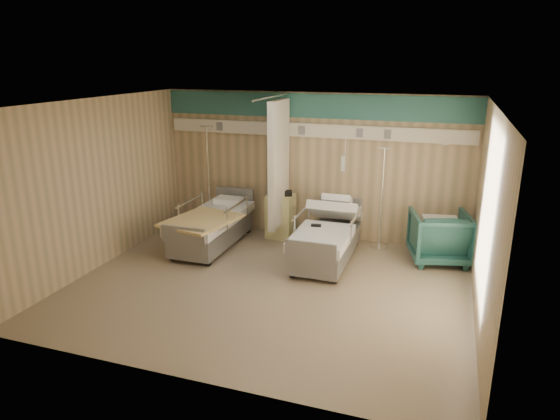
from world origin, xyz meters
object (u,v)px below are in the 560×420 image
object	(u,v)px
visitor_armchair	(439,237)
iv_stand_right	(380,228)
bed_right	(327,243)
bed_left	(212,230)
iv_stand_left	(210,209)
bedside_cabinet	(281,216)

from	to	relation	value
visitor_armchair	iv_stand_right	size ratio (longest dim) A/B	0.52
bed_right	bed_left	distance (m)	2.20
visitor_armchair	iv_stand_left	size ratio (longest dim) A/B	0.46
bed_right	visitor_armchair	world-z (taller)	visitor_armchair
bed_left	iv_stand_left	distance (m)	1.01
iv_stand_right	iv_stand_left	distance (m)	3.47
bedside_cabinet	iv_stand_left	distance (m)	1.53
bed_left	bedside_cabinet	world-z (taller)	bedside_cabinet
bedside_cabinet	iv_stand_left	xyz separation A→B (m)	(-1.53, -0.02, 0.01)
bed_left	iv_stand_right	xyz separation A→B (m)	(2.99, 0.92, 0.07)
bed_left	visitor_armchair	bearing A→B (deg)	8.43
visitor_armchair	bed_right	bearing A→B (deg)	3.24
bed_left	iv_stand_left	xyz separation A→B (m)	(-0.48, 0.88, 0.12)
bed_right	bedside_cabinet	distance (m)	1.46
visitor_armchair	iv_stand_right	distance (m)	1.11
bed_right	bed_left	bearing A→B (deg)	180.00
bedside_cabinet	iv_stand_right	world-z (taller)	iv_stand_right
bed_right	iv_stand_right	distance (m)	1.21
bed_left	bed_right	bearing A→B (deg)	0.00
bedside_cabinet	bed_left	bearing A→B (deg)	-139.40
bed_left	bedside_cabinet	distance (m)	1.39
bed_left	iv_stand_left	bearing A→B (deg)	118.62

